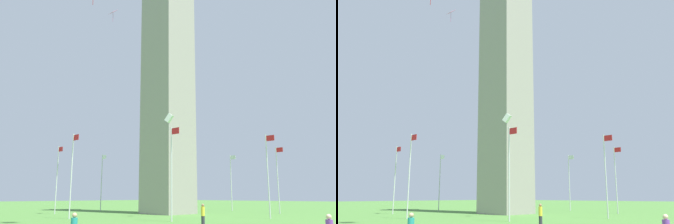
% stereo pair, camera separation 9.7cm
% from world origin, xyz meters
% --- Properties ---
extents(ground_plane, '(260.00, 260.00, 0.00)m').
position_xyz_m(ground_plane, '(0.00, 0.00, 0.00)').
color(ground_plane, '#477A33').
extents(obelisk_monument, '(5.73, 5.73, 52.11)m').
position_xyz_m(obelisk_monument, '(0.00, 0.00, 26.06)').
color(obelisk_monument, gray).
rests_on(obelisk_monument, ground).
extents(flagpole_n, '(1.12, 0.14, 9.24)m').
position_xyz_m(flagpole_n, '(15.47, 0.00, 5.02)').
color(flagpole_n, silver).
rests_on(flagpole_n, ground).
extents(flagpole_ne, '(1.12, 0.14, 9.24)m').
position_xyz_m(flagpole_ne, '(10.95, 10.90, 5.02)').
color(flagpole_ne, silver).
rests_on(flagpole_ne, ground).
extents(flagpole_e, '(1.12, 0.14, 9.24)m').
position_xyz_m(flagpole_e, '(0.05, 15.41, 5.02)').
color(flagpole_e, silver).
rests_on(flagpole_e, ground).
extents(flagpole_se, '(1.12, 0.14, 9.24)m').
position_xyz_m(flagpole_se, '(-10.85, 10.90, 5.02)').
color(flagpole_se, silver).
rests_on(flagpole_se, ground).
extents(flagpole_s, '(1.12, 0.14, 9.24)m').
position_xyz_m(flagpole_s, '(-15.36, 0.00, 5.02)').
color(flagpole_s, silver).
rests_on(flagpole_s, ground).
extents(flagpole_sw, '(1.12, 0.14, 9.24)m').
position_xyz_m(flagpole_sw, '(-10.85, -10.90, 5.02)').
color(flagpole_sw, silver).
rests_on(flagpole_sw, ground).
extents(flagpole_w, '(1.12, 0.14, 9.24)m').
position_xyz_m(flagpole_w, '(0.05, -15.41, 5.02)').
color(flagpole_w, silver).
rests_on(flagpole_w, ground).
extents(flagpole_nw, '(1.12, 0.14, 9.24)m').
position_xyz_m(flagpole_nw, '(10.95, -10.90, 5.02)').
color(flagpole_nw, silver).
rests_on(flagpole_nw, ground).
extents(person_yellow_shirt, '(0.32, 0.32, 1.79)m').
position_xyz_m(person_yellow_shirt, '(16.45, -13.02, 0.89)').
color(person_yellow_shirt, '#2D2D38').
rests_on(person_yellow_shirt, ground).
extents(kite_white_box, '(1.16, 0.89, 2.12)m').
position_xyz_m(kite_white_box, '(6.59, -6.71, 11.42)').
color(kite_white_box, white).
extents(kite_pink_diamond, '(1.01, 0.83, 1.69)m').
position_xyz_m(kite_pink_diamond, '(0.01, -10.51, 26.06)').
color(kite_pink_diamond, pink).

